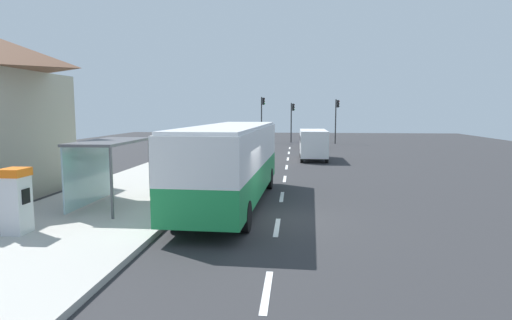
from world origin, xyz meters
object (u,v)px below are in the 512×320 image
sedan_near (310,140)px  bus_shelter (103,156)px  traffic_light_near_side (337,114)px  bus (231,160)px  sedan_far (308,136)px  recycling_bin_green (178,184)px  white_van (313,143)px  recycling_bin_yellow (173,187)px  ticket_machine (16,200)px  traffic_light_far_side (262,113)px  traffic_light_median (292,116)px

sedan_near → bus_shelter: (-8.71, -28.37, 1.31)m
bus_shelter → traffic_light_near_side: bearing=70.9°
traffic_light_near_side → bus: bearing=-102.3°
sedan_far → traffic_light_near_side: bearing=-35.6°
recycling_bin_green → bus_shelter: (-2.21, -2.35, 1.44)m
white_van → bus_shelter: bearing=-115.7°
sedan_near → traffic_light_near_side: bearing=62.4°
recycling_bin_yellow → sedan_far: bearing=79.5°
bus → recycling_bin_green: (-2.49, 1.03, -1.19)m
ticket_machine → traffic_light_far_side: traffic_light_far_side is taller
traffic_light_near_side → bus_shelter: traffic_light_near_side is taller
bus → traffic_light_near_side: 33.98m
sedan_near → sedan_far: (0.00, 8.41, 0.00)m
sedan_far → recycling_bin_green: sedan_far is taller
white_van → recycling_bin_yellow: bearing=-111.6°
white_van → recycling_bin_green: bearing=-112.4°
sedan_far → traffic_light_far_side: (-5.41, -1.49, 2.77)m
bus → recycling_bin_green: 2.95m
traffic_light_median → ticket_machine: bearing=-100.9°
bus → sedan_near: (4.01, 27.05, -1.05)m
recycling_bin_yellow → traffic_light_near_side: (9.70, 32.84, 2.71)m
sedan_far → recycling_bin_yellow: sedan_far is taller
bus → white_van: bearing=76.7°
white_van → recycling_bin_green: size_ratio=5.48×
white_van → sedan_near: size_ratio=1.17×
white_van → bus_shelter: bus_shelter is taller
recycling_bin_yellow → traffic_light_median: bearing=82.4°
sedan_far → recycling_bin_yellow: (-6.50, -35.13, -0.14)m
sedan_far → traffic_light_median: (-1.90, -0.69, 2.35)m
white_van → recycling_bin_yellow: size_ratio=5.48×
white_van → sedan_near: white_van is taller
recycling_bin_yellow → bus_shelter: bus_shelter is taller
ticket_machine → traffic_light_near_side: traffic_light_near_side is taller
traffic_light_far_side → bus: bearing=-87.7°
ticket_machine → sedan_near: bearing=73.4°
bus → recycling_bin_green: bus is taller
white_van → traffic_light_median: (-1.80, 18.23, 1.80)m
recycling_bin_yellow → recycling_bin_green: bearing=90.0°
sedan_far → ticket_machine: (-9.62, -40.59, 0.38)m
ticket_machine → traffic_light_near_side: size_ratio=0.38×
sedan_far → bus_shelter: (-8.71, -36.78, 1.31)m
white_van → traffic_light_far_side: bearing=106.9°
white_van → traffic_light_far_side: traffic_light_far_side is taller
sedan_far → recycling_bin_green: size_ratio=4.67×
traffic_light_near_side → white_van: bearing=-101.2°
recycling_bin_yellow → recycling_bin_green: size_ratio=1.00×
sedan_near → traffic_light_median: 8.29m
recycling_bin_green → bus: bearing=-22.6°
recycling_bin_green → traffic_light_far_side: 33.08m
sedan_near → traffic_light_far_side: traffic_light_far_side is taller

